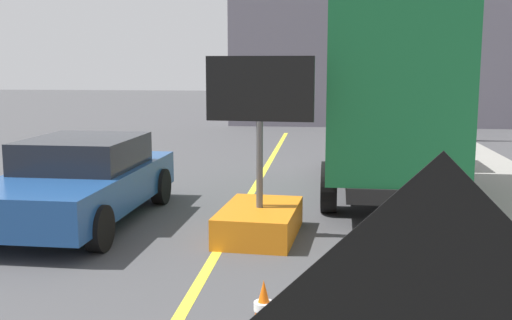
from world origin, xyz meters
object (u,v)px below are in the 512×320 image
(box_truck, at_px, (386,100))
(pickup_car, at_px, (80,180))
(traffic_cone_mid_lane, at_px, (264,311))
(highway_guide_sign, at_px, (419,38))
(arrow_board_trailer, at_px, (260,205))

(box_truck, distance_m, pickup_car, 6.01)
(box_truck, xyz_separation_m, traffic_cone_mid_lane, (-1.72, -6.91, -1.59))
(highway_guide_sign, relative_size, traffic_cone_mid_lane, 8.38)
(arrow_board_trailer, xyz_separation_m, pickup_car, (-3.02, 0.54, 0.22))
(arrow_board_trailer, distance_m, pickup_car, 3.08)
(pickup_car, distance_m, traffic_cone_mid_lane, 5.34)
(arrow_board_trailer, distance_m, traffic_cone_mid_lane, 3.55)
(arrow_board_trailer, height_order, pickup_car, arrow_board_trailer)
(arrow_board_trailer, distance_m, box_truck, 4.25)
(arrow_board_trailer, relative_size, highway_guide_sign, 0.54)
(pickup_car, bearing_deg, highway_guide_sign, 58.96)
(pickup_car, relative_size, traffic_cone_mid_lane, 7.62)
(box_truck, height_order, highway_guide_sign, highway_guide_sign)
(traffic_cone_mid_lane, bearing_deg, box_truck, 76.02)
(highway_guide_sign, bearing_deg, box_truck, -101.92)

